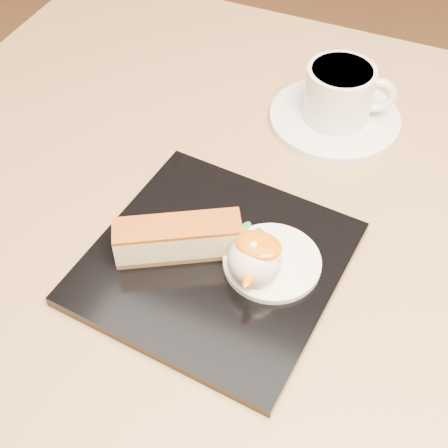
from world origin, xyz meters
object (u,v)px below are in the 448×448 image
at_px(table, 221,311).
at_px(ice_cream_scoop, 255,260).
at_px(coffee_cup, 341,92).
at_px(dessert_plate, 216,263).
at_px(saucer, 334,118).
at_px(cheesecake, 178,238).

relative_size(table, ice_cream_scoop, 16.50).
relative_size(ice_cream_scoop, coffee_cup, 0.48).
bearing_deg(table, dessert_plate, -71.40).
bearing_deg(table, saucer, 73.70).
bearing_deg(ice_cream_scoop, table, 135.82).
bearing_deg(dessert_plate, coffee_cup, 80.24).
xyz_separation_m(cheesecake, ice_cream_scoop, (0.08, -0.00, 0.01)).
xyz_separation_m(dessert_plate, coffee_cup, (0.04, 0.25, 0.04)).
bearing_deg(saucer, table, -106.30).
distance_m(ice_cream_scoop, saucer, 0.26).
bearing_deg(coffee_cup, ice_cream_scoop, -108.00).
height_order(table, saucer, saucer).
bearing_deg(coffee_cup, table, -124.10).
xyz_separation_m(dessert_plate, cheesecake, (-0.04, -0.00, 0.02)).
xyz_separation_m(saucer, coffee_cup, (0.00, 0.00, 0.04)).
relative_size(dessert_plate, ice_cream_scoop, 4.54).
height_order(dessert_plate, coffee_cup, coffee_cup).
relative_size(table, cheesecake, 6.93).
bearing_deg(cheesecake, table, 41.99).
bearing_deg(dessert_plate, cheesecake, -171.87).
distance_m(saucer, coffee_cup, 0.04).
distance_m(ice_cream_scoop, coffee_cup, 0.25).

